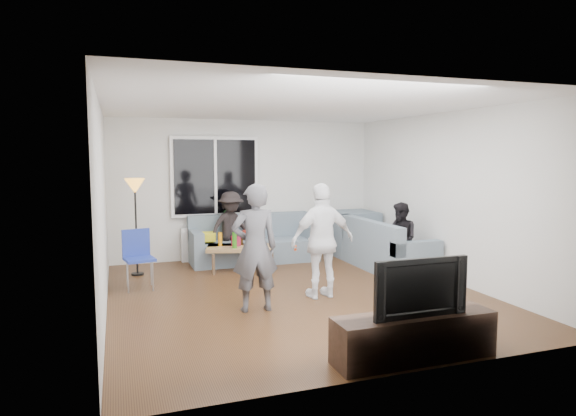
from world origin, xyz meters
name	(u,v)px	position (x,y,z in m)	size (l,w,h in m)	color
floor	(295,295)	(0.00, 0.00, -0.02)	(5.00, 5.50, 0.04)	#56351C
ceiling	(296,105)	(0.00, 0.00, 2.62)	(5.00, 5.50, 0.04)	white
wall_back	(246,189)	(0.00, 2.77, 1.30)	(5.00, 0.04, 2.60)	silver
wall_front	(406,230)	(0.00, -2.77, 1.30)	(5.00, 0.04, 2.60)	silver
wall_left	(101,208)	(-2.52, 0.00, 1.30)	(0.04, 5.50, 2.60)	silver
wall_right	(448,197)	(2.52, 0.00, 1.30)	(0.04, 5.50, 2.60)	silver
window_frame	(215,177)	(-0.60, 2.69, 1.55)	(1.62, 0.06, 1.47)	white
window_glass	(215,177)	(-0.60, 2.65, 1.55)	(1.50, 0.02, 1.35)	black
window_mullion	(216,177)	(-0.60, 2.64, 1.55)	(0.05, 0.03, 1.35)	white
radiator	(216,243)	(-0.60, 2.65, 0.31)	(1.30, 0.12, 0.62)	silver
potted_plant	(225,218)	(-0.44, 2.62, 0.78)	(0.18, 0.14, 0.33)	#245B25
vase	(204,223)	(-0.83, 2.62, 0.71)	(0.17, 0.17, 0.18)	silver
sofa_back_section	(254,239)	(0.02, 2.27, 0.42)	(2.30, 0.85, 0.85)	slate
sofa_right_section	(386,244)	(2.02, 0.97, 0.42)	(0.85, 2.00, 0.85)	slate
sofa_corner	(352,233)	(2.01, 2.27, 0.42)	(0.85, 0.85, 0.85)	slate
cushion_yellow	(205,237)	(-0.88, 2.25, 0.51)	(0.38, 0.32, 0.14)	yellow
cushion_red	(254,233)	(0.03, 2.33, 0.51)	(0.36, 0.30, 0.13)	maroon
coffee_table	(240,258)	(-0.38, 1.74, 0.20)	(1.10, 0.60, 0.40)	#A97B52
pitcher	(236,241)	(-0.43, 1.80, 0.49)	(0.17, 0.17, 0.17)	maroon
side_chair	(139,260)	(-2.05, 0.97, 0.43)	(0.40, 0.40, 0.86)	#23379A
floor_lamp	(136,227)	(-2.05, 1.89, 0.78)	(0.32, 0.32, 1.56)	orange
player_left	(255,248)	(-0.73, -0.55, 0.80)	(0.58, 0.38, 1.59)	#4A494E
player_right	(323,241)	(0.29, -0.28, 0.78)	(0.92, 0.38, 1.57)	white
spectator_right	(401,239)	(2.02, 0.53, 0.59)	(0.57, 0.45, 1.18)	black
spectator_back	(231,227)	(-0.40, 2.30, 0.65)	(0.84, 0.48, 1.29)	black
tv_console	(414,337)	(0.29, -2.50, 0.22)	(1.60, 0.40, 0.44)	#37231B
television	(415,286)	(0.29, -2.50, 0.72)	(0.97, 0.13, 0.56)	black
bottle_d	(254,238)	(-0.15, 1.65, 0.54)	(0.07, 0.07, 0.27)	#E75A14
bottle_e	(259,238)	(-0.01, 1.81, 0.51)	(0.07, 0.07, 0.22)	black
bottle_b	(234,240)	(-0.50, 1.59, 0.53)	(0.08, 0.08, 0.26)	#2C7A16
bottle_c	(241,238)	(-0.32, 1.86, 0.51)	(0.07, 0.07, 0.22)	black
bottle_a	(220,239)	(-0.68, 1.88, 0.52)	(0.07, 0.07, 0.23)	orange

